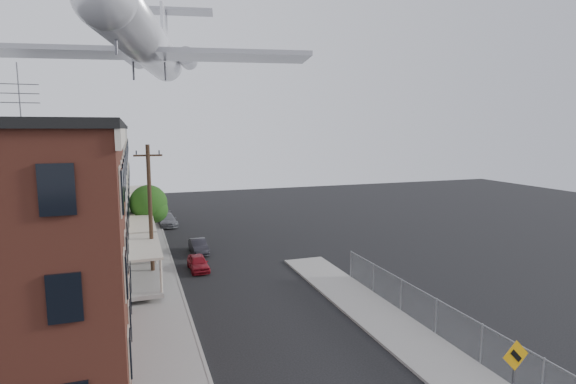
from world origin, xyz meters
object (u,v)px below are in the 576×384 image
car_near (198,263)px  car_far (167,220)px  airplane (148,44)px  car_mid (199,246)px  street_tree (150,205)px  utility_pole (150,211)px  warning_sign (515,365)px

car_near → car_far: size_ratio=0.74×
car_far → airplane: (-1.52, -7.75, 16.19)m
car_mid → airplane: (-3.14, 3.79, 16.26)m
street_tree → utility_pole: bearing=-91.9°
utility_pole → car_far: bearing=82.7°
warning_sign → car_near: bearing=111.8°
warning_sign → airplane: airplane is taller
warning_sign → street_tree: bearing=110.6°
utility_pole → airplane: 15.37m
utility_pole → car_near: 5.30m
street_tree → car_mid: 6.25m
utility_pole → car_mid: bearing=55.9°
warning_sign → airplane: bearing=110.3°
car_near → car_far: (-0.95, 16.04, 0.08)m
street_tree → car_near: 9.70m
car_mid → airplane: 16.99m
utility_pole → car_near: (3.13, 1.11, -4.13)m
car_far → street_tree: bearing=-107.9°
street_tree → car_mid: (3.47, -4.32, -2.89)m
car_near → car_mid: car_mid is taller
street_tree → car_near: bearing=-72.3°
street_tree → airplane: 13.39m
street_tree → car_far: street_tree is taller
street_tree → airplane: airplane is taller
street_tree → car_near: street_tree is taller
warning_sign → car_mid: warning_sign is taller
utility_pole → car_mid: utility_pole is taller
street_tree → airplane: (0.34, -0.53, 13.37)m
utility_pole → street_tree: size_ratio=1.73×
warning_sign → airplane: size_ratio=0.09×
utility_pole → car_far: 17.75m
warning_sign → car_far: (-9.02, 36.17, -1.26)m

